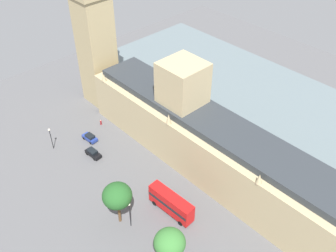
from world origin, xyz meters
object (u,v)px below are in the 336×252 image
Objects in this scene: pedestrian_near_tower at (101,122)px; plane_tree_far_end at (170,243)px; car_black_trailing at (93,153)px; plane_tree_opposite_hall at (117,196)px; street_lamp_by_river_gate at (130,211)px; car_blue_leading at (90,137)px; street_lamp_midblock at (50,135)px; clock_tower at (90,3)px; double_decker_bus_corner at (171,203)px; parliament_building at (222,150)px.

plane_tree_far_end is at bearing -57.42° from pedestrian_near_tower.
car_black_trailing is 21.86m from plane_tree_opposite_hall.
pedestrian_near_tower is at bearing -115.18° from street_lamp_by_river_gate.
car_black_trailing is 23.25m from street_lamp_by_river_gate.
street_lamp_midblock reaches higher than car_blue_leading.
double_decker_bus_corner is at bearing 72.43° from clock_tower.
double_decker_bus_corner is at bearing -96.08° from car_blue_leading.
street_lamp_by_river_gate is at bearing -63.68° from pedestrian_near_tower.
parliament_building reaches higher than plane_tree_far_end.
plane_tree_far_end reaches higher than street_lamp_midblock.
clock_tower is at bearing -118.45° from street_lamp_by_river_gate.
street_lamp_by_river_gate is (8.27, -2.87, 2.05)m from double_decker_bus_corner.
parliament_building is 7.43× the size of double_decker_bus_corner.
street_lamp_by_river_gate is (0.44, 31.02, 0.35)m from street_lamp_midblock.
clock_tower reaches higher than car_black_trailing.
car_black_trailing is (15.97, 18.64, -27.45)m from clock_tower.
street_lamp_by_river_gate is (-0.82, 2.45, -2.78)m from plane_tree_opposite_hall.
car_black_trailing is 0.45× the size of plane_tree_opposite_hall.
plane_tree_opposite_hall reaches higher than street_lamp_midblock.
street_lamp_midblock reaches higher than car_black_trailing.
double_decker_bus_corner is at bearing -134.75° from plane_tree_far_end.
car_blue_leading is 30.39m from double_decker_bus_corner.
plane_tree_far_end is (5.96, 33.16, 5.06)m from car_black_trailing.
parliament_building is 11.64× the size of street_lamp_by_river_gate.
clock_tower is 8.86× the size of street_lamp_midblock.
car_black_trailing is 25.13m from double_decker_bus_corner.
pedestrian_near_tower is (-6.25, -33.74, -1.95)m from double_decker_bus_corner.
clock_tower is (1.82, -43.19, 21.13)m from parliament_building.
car_black_trailing is at bearing -54.07° from parliament_building.
pedestrian_near_tower is 0.18× the size of plane_tree_far_end.
street_lamp_midblock is at bearing 151.90° from car_blue_leading.
parliament_building is at bearing -22.77° from pedestrian_near_tower.
double_decker_bus_corner is 1.06× the size of plane_tree_opposite_hall.
plane_tree_opposite_hall is (9.61, 25.02, 6.58)m from car_blue_leading.
parliament_building is at bearing 174.15° from street_lamp_by_river_gate.
plane_tree_far_end is at bearing 94.09° from plane_tree_opposite_hall.
plane_tree_far_end is 1.24× the size of street_lamp_by_river_gate.
double_decker_bus_corner reaches higher than car_blue_leading.
pedestrian_near_tower is at bearing -74.27° from parliament_building.
car_blue_leading and car_black_trailing have the same top height.
double_decker_bus_corner is (0.53, 30.34, 1.75)m from car_blue_leading.
pedestrian_near_tower is 0.15× the size of plane_tree_opposite_hall.
pedestrian_near_tower is at bearing 179.42° from street_lamp_midblock.
street_lamp_midblock is (21.64, 9.73, -24.01)m from clock_tower.
plane_tree_opposite_hall is at bearing -116.09° from car_blue_leading.
car_black_trailing is 11.10m from street_lamp_midblock.
plane_tree_opposite_hall is (6.92, 19.66, 6.58)m from car_black_trailing.
parliament_building reaches higher than double_decker_bus_corner.
plane_tree_far_end is at bearing 67.05° from clock_tower.
car_blue_leading is at bearing 44.99° from clock_tower.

